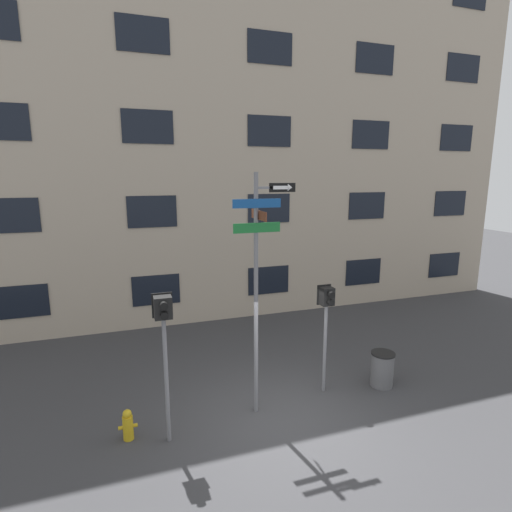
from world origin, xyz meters
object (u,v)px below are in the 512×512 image
object	(u,v)px
pedestrian_signal_left	(164,328)
fire_hydrant	(128,425)
street_sign_pole	(259,274)
pedestrian_signal_right	(326,310)
trash_bin	(382,369)

from	to	relation	value
pedestrian_signal_left	fire_hydrant	bearing A→B (deg)	158.53
street_sign_pole	pedestrian_signal_right	size ratio (longest dim) A/B	1.98
fire_hydrant	trash_bin	distance (m)	5.94
street_sign_pole	pedestrian_signal_left	world-z (taller)	street_sign_pole
pedestrian_signal_right	trash_bin	bearing A→B (deg)	-8.84
street_sign_pole	fire_hydrant	world-z (taller)	street_sign_pole
pedestrian_signal_left	fire_hydrant	xyz separation A→B (m)	(-0.75, 0.29, -2.02)
street_sign_pole	pedestrian_signal_left	distance (m)	2.16
pedestrian_signal_left	fire_hydrant	world-z (taller)	pedestrian_signal_left
trash_bin	fire_hydrant	bearing A→B (deg)	-178.37
street_sign_pole	trash_bin	size ratio (longest dim) A/B	6.00
street_sign_pole	fire_hydrant	distance (m)	3.91
fire_hydrant	trash_bin	world-z (taller)	trash_bin
street_sign_pole	pedestrian_signal_left	size ratio (longest dim) A/B	1.74
street_sign_pole	pedestrian_signal_left	bearing A→B (deg)	-168.20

